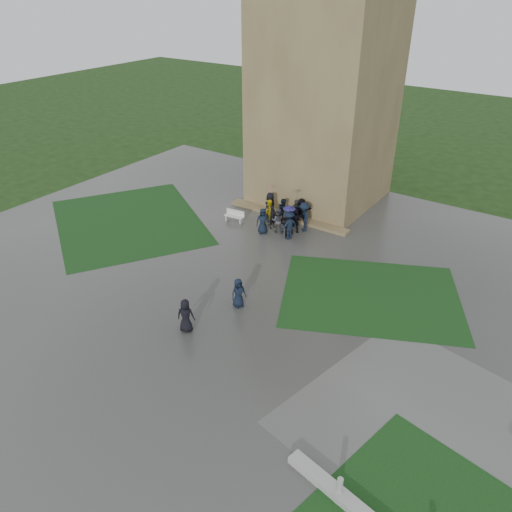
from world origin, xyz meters
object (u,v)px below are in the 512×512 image
Objects in this scene: pedestrian_mid at (238,293)px; pedestrian_near at (186,316)px; bench at (235,216)px; tower at (327,71)px.

pedestrian_near is at bearing -167.80° from pedestrian_mid.
pedestrian_mid is 0.93× the size of pedestrian_near.
bench is 11.91m from pedestrian_near.
pedestrian_near is (-0.84, -2.96, 0.06)m from pedestrian_mid.
tower is at bearing -108.02° from pedestrian_near.
pedestrian_mid is at bearing -76.94° from tower.
tower is at bearing 41.04° from pedestrian_mid.
tower is 11.33m from bench.
pedestrian_mid is 3.08m from pedestrian_near.
tower reaches higher than pedestrian_near.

